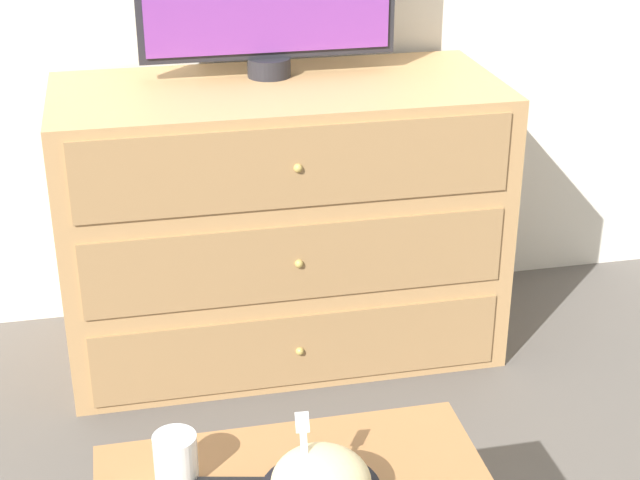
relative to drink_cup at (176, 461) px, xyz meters
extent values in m
plane|color=#56514C|center=(0.48, 1.54, -0.52)|extent=(12.00, 12.00, 0.00)
cube|color=tan|center=(0.41, 1.23, -0.09)|extent=(1.29, 0.57, 0.85)
cube|color=#A1794C|center=(0.41, 0.94, -0.38)|extent=(1.19, 0.01, 0.23)
sphere|color=tan|center=(0.41, 0.93, -0.38)|extent=(0.02, 0.02, 0.02)
cube|color=#A1794C|center=(0.41, 0.94, -0.09)|extent=(1.19, 0.01, 0.23)
sphere|color=tan|center=(0.41, 0.93, -0.09)|extent=(0.02, 0.02, 0.02)
cube|color=#A1794C|center=(0.41, 0.94, 0.19)|extent=(1.19, 0.01, 0.23)
sphere|color=tan|center=(0.41, 0.93, 0.19)|extent=(0.02, 0.02, 0.02)
cylinder|color=#232328|center=(0.40, 1.33, 0.36)|extent=(0.13, 0.13, 0.06)
cube|color=silver|center=(0.21, -0.13, 0.05)|extent=(0.02, 0.09, 0.13)
cube|color=silver|center=(0.22, -0.09, 0.11)|extent=(0.03, 0.02, 0.03)
cylinder|color=white|center=(0.00, 0.00, -0.01)|extent=(0.07, 0.07, 0.06)
cylinder|color=white|center=(0.00, 0.00, 0.01)|extent=(0.08, 0.08, 0.10)
camera|label=1|loc=(-0.04, -1.46, 1.11)|focal=55.00mm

